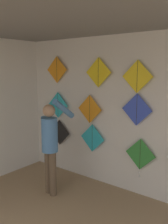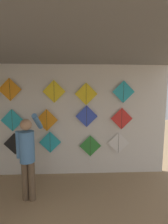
# 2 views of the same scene
# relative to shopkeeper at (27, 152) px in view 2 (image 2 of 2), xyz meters

# --- Properties ---
(back_panel) EXTENTS (4.98, 0.06, 2.80)m
(back_panel) POSITION_rel_shopkeeper_xyz_m (0.75, 0.97, 0.43)
(back_panel) COLOR silver
(back_panel) RESTS_ON ground
(ceiling_slab) EXTENTS (4.98, 4.79, 0.04)m
(ceiling_slab) POSITION_rel_shopkeeper_xyz_m (0.75, -1.06, 1.85)
(ceiling_slab) COLOR gray
(shopkeeper) EXTENTS (0.43, 0.57, 1.72)m
(shopkeeper) POSITION_rel_shopkeeper_xyz_m (0.00, 0.00, 0.00)
(shopkeeper) COLOR brown
(shopkeeper) RESTS_ON ground
(kite_0) EXTENTS (0.55, 0.01, 0.55)m
(kite_0) POSITION_rel_shopkeeper_xyz_m (-0.61, 0.88, -0.12)
(kite_0) COLOR black
(kite_1) EXTENTS (0.55, 0.01, 0.55)m
(kite_1) POSITION_rel_shopkeeper_xyz_m (0.27, 0.88, -0.10)
(kite_1) COLOR #28B2C6
(kite_2) EXTENTS (0.55, 0.04, 0.69)m
(kite_2) POSITION_rel_shopkeeper_xyz_m (1.28, 0.88, -0.23)
(kite_2) COLOR #338C38
(kite_3) EXTENTS (0.55, 0.01, 0.55)m
(kite_3) POSITION_rel_shopkeeper_xyz_m (2.01, 0.88, -0.14)
(kite_3) COLOR white
(kite_4) EXTENTS (0.55, 0.01, 0.55)m
(kite_4) POSITION_rel_shopkeeper_xyz_m (-0.64, 0.88, 0.47)
(kite_4) COLOR #28B2C6
(kite_5) EXTENTS (0.55, 0.01, 0.55)m
(kite_5) POSITION_rel_shopkeeper_xyz_m (0.20, 0.88, 0.47)
(kite_5) COLOR orange
(kite_6) EXTENTS (0.55, 0.01, 0.55)m
(kite_6) POSITION_rel_shopkeeper_xyz_m (1.19, 0.88, 0.56)
(kite_6) COLOR blue
(kite_7) EXTENTS (0.55, 0.01, 0.55)m
(kite_7) POSITION_rel_shopkeeper_xyz_m (2.07, 0.88, 0.50)
(kite_7) COLOR red
(kite_8) EXTENTS (0.55, 0.01, 0.55)m
(kite_8) POSITION_rel_shopkeeper_xyz_m (-0.65, 0.88, 1.22)
(kite_8) COLOR orange
(kite_9) EXTENTS (0.55, 0.01, 0.55)m
(kite_9) POSITION_rel_shopkeeper_xyz_m (0.40, 0.88, 1.17)
(kite_9) COLOR yellow
(kite_10) EXTENTS (0.55, 0.01, 0.55)m
(kite_10) POSITION_rel_shopkeeper_xyz_m (1.17, 0.88, 1.11)
(kite_10) COLOR yellow
(kite_11) EXTENTS (0.55, 0.01, 0.55)m
(kite_11) POSITION_rel_shopkeeper_xyz_m (2.10, 0.88, 1.17)
(kite_11) COLOR #28B2C6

